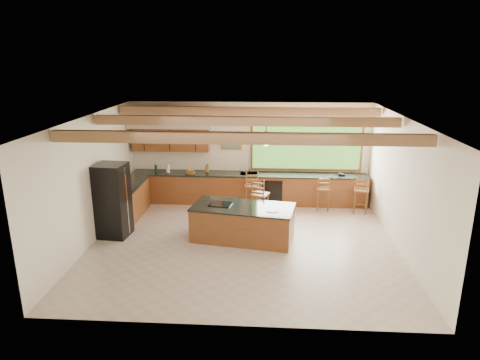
{
  "coord_description": "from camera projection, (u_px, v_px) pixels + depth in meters",
  "views": [
    {
      "loc": [
        0.5,
        -9.38,
        4.35
      ],
      "look_at": [
        -0.13,
        0.8,
        1.34
      ],
      "focal_mm": 32.0,
      "sensor_mm": 36.0,
      "label": 1
    }
  ],
  "objects": [
    {
      "name": "bar_stool_d",
      "position": [
        362.0,
        191.0,
        12.0
      ],
      "size": [
        0.47,
        0.47,
        1.11
      ],
      "rotation": [
        0.0,
        0.0,
        -0.2
      ],
      "color": "brown",
      "rests_on": "ground"
    },
    {
      "name": "counter_run",
      "position": [
        220.0,
        192.0,
        12.57
      ],
      "size": [
        7.12,
        3.1,
        1.22
      ],
      "color": "brown",
      "rests_on": "ground"
    },
    {
      "name": "bar_stool_a",
      "position": [
        251.0,
        186.0,
        12.32
      ],
      "size": [
        0.45,
        0.45,
        1.15
      ],
      "rotation": [
        0.0,
        0.0,
        0.1
      ],
      "color": "brown",
      "rests_on": "ground"
    },
    {
      "name": "bar_stool_c",
      "position": [
        323.0,
        189.0,
        12.22
      ],
      "size": [
        0.38,
        0.38,
        1.06
      ],
      "rotation": [
        0.0,
        0.0,
        -0.01
      ],
      "color": "brown",
      "rests_on": "ground"
    },
    {
      "name": "island",
      "position": [
        243.0,
        223.0,
        10.37
      ],
      "size": [
        2.58,
        1.54,
        0.86
      ],
      "rotation": [
        0.0,
        0.0,
        -0.17
      ],
      "color": "brown",
      "rests_on": "ground"
    },
    {
      "name": "ground",
      "position": [
        243.0,
        243.0,
        10.24
      ],
      "size": [
        7.2,
        7.2,
        0.0
      ],
      "primitive_type": "plane",
      "color": "beige",
      "rests_on": "ground"
    },
    {
      "name": "room_shell",
      "position": [
        238.0,
        147.0,
        10.24
      ],
      "size": [
        7.27,
        6.54,
        3.02
      ],
      "color": "white",
      "rests_on": "ground"
    },
    {
      "name": "bar_stool_b",
      "position": [
        260.0,
        195.0,
        11.49
      ],
      "size": [
        0.54,
        0.54,
        1.18
      ],
      "rotation": [
        0.0,
        0.0,
        -0.34
      ],
      "color": "brown",
      "rests_on": "ground"
    },
    {
      "name": "refrigerator",
      "position": [
        113.0,
        200.0,
        10.43
      ],
      "size": [
        0.78,
        0.77,
        1.83
      ],
      "rotation": [
        0.0,
        0.0,
        -0.1
      ],
      "color": "black",
      "rests_on": "ground"
    }
  ]
}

